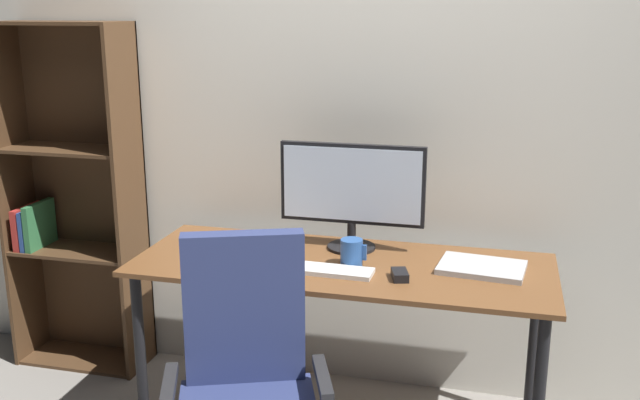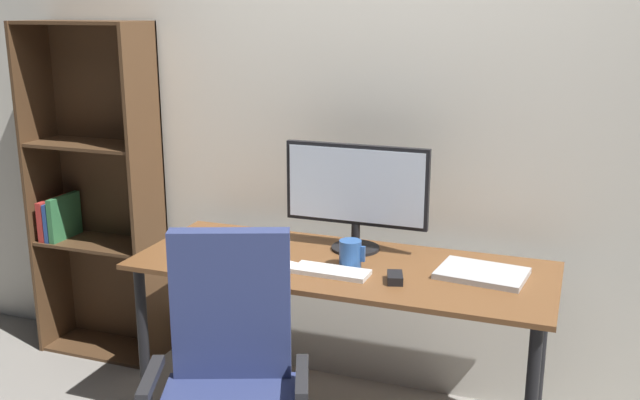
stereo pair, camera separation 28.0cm
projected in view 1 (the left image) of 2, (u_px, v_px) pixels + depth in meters
back_wall at (367, 105)px, 3.17m from camera, size 6.40×0.10×2.60m
desk at (342, 283)px, 2.88m from camera, size 1.65×0.64×0.74m
monitor at (351, 189)px, 2.96m from camera, size 0.60×0.20×0.44m
keyboard at (336, 271)px, 2.74m from camera, size 0.29×0.12×0.02m
mouse at (400, 275)px, 2.68m from camera, size 0.08×0.11×0.03m
coffee_mug at (352, 253)px, 2.81m from camera, size 0.10×0.09×0.11m
laptop at (482, 267)px, 2.77m from camera, size 0.34×0.26×0.02m
paper_sheet at (259, 272)px, 2.75m from camera, size 0.28×0.34×0.00m
bookshelf at (74, 201)px, 3.47m from camera, size 0.63×0.28×1.66m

